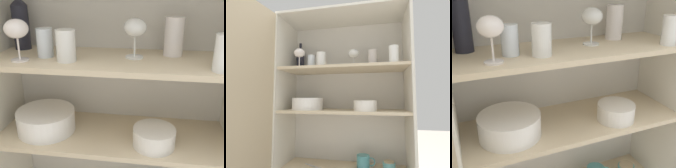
{
  "view_description": "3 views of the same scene",
  "coord_description": "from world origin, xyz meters",
  "views": [
    {
      "loc": [
        0.14,
        -0.77,
        1.34
      ],
      "look_at": [
        -0.0,
        0.17,
        0.98
      ],
      "focal_mm": 42.0,
      "sensor_mm": 36.0,
      "label": 1
    },
    {
      "loc": [
        0.24,
        -1.14,
        0.85
      ],
      "look_at": [
        -0.05,
        0.21,
        0.96
      ],
      "focal_mm": 28.0,
      "sensor_mm": 36.0,
      "label": 2
    },
    {
      "loc": [
        -0.43,
        -0.73,
        1.33
      ],
      "look_at": [
        -0.02,
        0.21,
        0.91
      ],
      "focal_mm": 42.0,
      "sensor_mm": 36.0,
      "label": 3
    }
  ],
  "objects": [
    {
      "name": "cupboard_back_panel",
      "position": [
        0.0,
        0.34,
        0.74
      ],
      "size": [
        0.96,
        0.02,
        1.47
      ],
      "primitive_type": "cube",
      "color": "silver",
      "rests_on": "ground_plane"
    },
    {
      "name": "cupboard_side_left",
      "position": [
        -0.47,
        0.16,
        0.74
      ],
      "size": [
        0.02,
        0.36,
        1.47
      ],
      "primitive_type": "cube",
      "color": "silver",
      "rests_on": "ground_plane"
    },
    {
      "name": "shelf_board_middle",
      "position": [
        0.0,
        0.16,
        0.75
      ],
      "size": [
        0.92,
        0.33,
        0.02
      ],
      "primitive_type": "cube",
      "color": "beige"
    },
    {
      "name": "shelf_board_upper",
      "position": [
        0.0,
        0.16,
        1.07
      ],
      "size": [
        0.92,
        0.33,
        0.02
      ],
      "primitive_type": "cube",
      "color": "beige"
    },
    {
      "name": "tumbler_glass_0",
      "position": [
        -0.25,
        0.15,
        1.13
      ],
      "size": [
        0.06,
        0.06,
        0.11
      ],
      "color": "white",
      "rests_on": "shelf_board_upper"
    },
    {
      "name": "tumbler_glass_2",
      "position": [
        0.22,
        0.24,
        1.15
      ],
      "size": [
        0.07,
        0.07,
        0.15
      ],
      "color": "silver",
      "rests_on": "shelf_board_upper"
    },
    {
      "name": "tumbler_glass_3",
      "position": [
        -0.15,
        0.1,
        1.14
      ],
      "size": [
        0.07,
        0.07,
        0.11
      ],
      "color": "white",
      "rests_on": "shelf_board_upper"
    },
    {
      "name": "wine_glass_0",
      "position": [
        0.08,
        0.18,
        1.19
      ],
      "size": [
        0.08,
        0.08,
        0.15
      ],
      "color": "white",
      "rests_on": "shelf_board_upper"
    },
    {
      "name": "wine_glass_1",
      "position": [
        -0.32,
        0.08,
        1.19
      ],
      "size": [
        0.08,
        0.08,
        0.15
      ],
      "color": "silver",
      "rests_on": "shelf_board_upper"
    },
    {
      "name": "wine_bottle",
      "position": [
        -0.4,
        0.26,
        1.19
      ],
      "size": [
        0.07,
        0.07,
        0.25
      ],
      "color": "black",
      "rests_on": "shelf_board_upper"
    },
    {
      "name": "plate_stack_white",
      "position": [
        -0.28,
        0.15,
        0.81
      ],
      "size": [
        0.24,
        0.24,
        0.09
      ],
      "color": "white",
      "rests_on": "shelf_board_middle"
    },
    {
      "name": "mixing_bowl_large",
      "position": [
        0.17,
        0.1,
        0.8
      ],
      "size": [
        0.16,
        0.16,
        0.07
      ],
      "color": "silver",
      "rests_on": "shelf_board_middle"
    }
  ]
}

